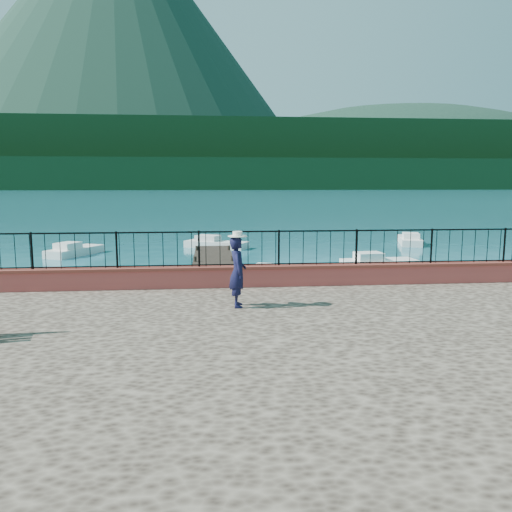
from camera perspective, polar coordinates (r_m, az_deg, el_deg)
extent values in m
plane|color=#19596B|center=(10.90, 6.97, -13.52)|extent=(2000.00, 2000.00, 0.00)
cube|color=#AA433D|center=(13.99, 3.82, -2.21)|extent=(28.00, 0.46, 0.58)
cube|color=black|center=(13.87, 3.85, 0.90)|extent=(27.00, 0.05, 0.95)
cube|color=#2D231C|center=(22.22, -4.79, -1.78)|extent=(2.00, 16.00, 0.30)
cube|color=black|center=(309.92, -5.16, 9.26)|extent=(900.00, 60.00, 18.00)
cube|color=black|center=(370.31, -5.25, 11.12)|extent=(900.00, 120.00, 44.00)
cone|color=#142D23|center=(743.21, -15.66, 22.57)|extent=(560.00, 560.00, 380.00)
ellipsoid|color=#142D23|center=(611.69, 15.95, 7.68)|extent=(448.00, 384.00, 180.00)
imported|color=black|center=(11.50, -2.11, -1.83)|extent=(0.40, 0.61, 1.64)
cylinder|color=white|center=(11.38, -2.13, 2.54)|extent=(0.44, 0.44, 0.12)
cube|color=silver|center=(18.77, -21.39, -3.44)|extent=(3.78, 2.24, 0.80)
cube|color=white|center=(19.97, 3.00, -2.19)|extent=(3.86, 2.80, 0.80)
cube|color=white|center=(24.52, 13.89, -0.44)|extent=(3.61, 1.55, 0.80)
cube|color=white|center=(29.96, -20.02, 0.86)|extent=(2.75, 3.79, 0.80)
cube|color=silver|center=(31.38, -4.56, 1.66)|extent=(4.12, 3.03, 0.80)
cube|color=white|center=(35.00, 17.17, 2.01)|extent=(2.41, 4.22, 0.80)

